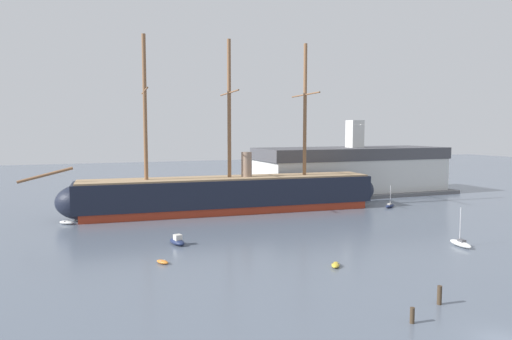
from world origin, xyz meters
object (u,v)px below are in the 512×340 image
object	(u,v)px
dinghy_mid_left	(163,262)
sailboat_mid_right	(461,243)
tall_ship	(230,194)
mooring_piling_left_pair	(439,295)
motorboat_alongside_bow	(177,241)
dinghy_near_centre	(336,265)
seagull_in_flight	(361,124)
dinghy_far_left	(66,222)
sailboat_distant_centre	(249,203)
mooring_piling_nearest	(412,315)
sailboat_far_right	(390,206)
dockside_warehouse_right	(351,171)

from	to	relation	value
dinghy_mid_left	sailboat_mid_right	distance (m)	38.18
tall_ship	mooring_piling_left_pair	world-z (taller)	tall_ship
dinghy_mid_left	motorboat_alongside_bow	size ratio (longest dim) A/B	0.54
dinghy_near_centre	motorboat_alongside_bow	world-z (taller)	motorboat_alongside_bow
seagull_in_flight	sailboat_mid_right	bearing A→B (deg)	-3.61
dinghy_far_left	motorboat_alongside_bow	bearing A→B (deg)	-54.47
tall_ship	motorboat_alongside_bow	size ratio (longest dim) A/B	18.39
motorboat_alongside_bow	sailboat_distant_centre	distance (m)	33.09
dinghy_far_left	mooring_piling_left_pair	bearing A→B (deg)	-57.45
mooring_piling_nearest	seagull_in_flight	distance (m)	24.80
sailboat_mid_right	sailboat_far_right	size ratio (longest dim) A/B	1.17
sailboat_distant_centre	dockside_warehouse_right	distance (m)	29.99
tall_ship	mooring_piling_left_pair	bearing A→B (deg)	-86.43
dinghy_near_centre	dockside_warehouse_right	bearing A→B (deg)	55.96
motorboat_alongside_bow	sailboat_far_right	size ratio (longest dim) A/B	0.82
dinghy_near_centre	sailboat_far_right	distance (m)	43.17
sailboat_mid_right	mooring_piling_left_pair	world-z (taller)	sailboat_mid_right
dinghy_mid_left	sailboat_mid_right	size ratio (longest dim) A/B	0.38
sailboat_distant_centre	mooring_piling_nearest	world-z (taller)	sailboat_distant_centre
motorboat_alongside_bow	dinghy_far_left	xyz separation A→B (m)	(-14.04, 19.67, -0.18)
mooring_piling_nearest	dockside_warehouse_right	size ratio (longest dim) A/B	0.03
tall_ship	dinghy_far_left	world-z (taller)	tall_ship
dinghy_mid_left	sailboat_far_right	size ratio (longest dim) A/B	0.44
mooring_piling_nearest	dockside_warehouse_right	world-z (taller)	dockside_warehouse_right
sailboat_distant_centre	mooring_piling_nearest	xyz separation A→B (m)	(-7.58, -58.01, 0.15)
dinghy_mid_left	mooring_piling_nearest	size ratio (longest dim) A/B	1.52
dinghy_mid_left	dinghy_near_centre	bearing A→B (deg)	-24.61
tall_ship	mooring_piling_left_pair	size ratio (longest dim) A/B	39.28
sailboat_mid_right	sailboat_far_right	distance (m)	30.49
sailboat_mid_right	motorboat_alongside_bow	xyz separation A→B (m)	(-34.38, 14.23, 0.06)
dinghy_mid_left	dinghy_far_left	distance (m)	29.78
seagull_in_flight	sailboat_distant_centre	bearing A→B (deg)	89.28
dockside_warehouse_right	dinghy_mid_left	bearing A→B (deg)	-140.82
tall_ship	mooring_piling_nearest	world-z (taller)	tall_ship
tall_ship	seagull_in_flight	world-z (taller)	tall_ship
sailboat_far_right	sailboat_distant_centre	bearing A→B (deg)	154.25
sailboat_mid_right	dinghy_far_left	distance (m)	59.10
mooring_piling_nearest	sailboat_far_right	bearing A→B (deg)	54.71
mooring_piling_left_pair	dockside_warehouse_right	bearing A→B (deg)	63.68
mooring_piling_left_pair	tall_ship	bearing A→B (deg)	93.57
dinghy_mid_left	seagull_in_flight	size ratio (longest dim) A/B	1.57
motorboat_alongside_bow	mooring_piling_left_pair	distance (m)	33.87
tall_ship	mooring_piling_left_pair	xyz separation A→B (m)	(3.13, -50.22, -2.60)
dinghy_near_centre	sailboat_distant_centre	bearing A→B (deg)	82.78
motorboat_alongside_bow	tall_ship	bearing A→B (deg)	56.30
mooring_piling_nearest	mooring_piling_left_pair	size ratio (longest dim) A/B	0.76
dinghy_far_left	seagull_in_flight	world-z (taller)	seagull_in_flight
mooring_piling_left_pair	seagull_in_flight	bearing A→B (deg)	82.07
tall_ship	sailboat_mid_right	size ratio (longest dim) A/B	12.80
dinghy_near_centre	seagull_in_flight	size ratio (longest dim) A/B	1.74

